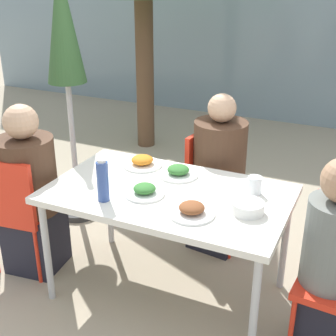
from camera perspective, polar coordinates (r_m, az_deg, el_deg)
name	(u,v)px	position (r m, az deg, el deg)	size (l,w,h in m)	color
ground_plane	(168,291)	(3.18, 0.00, -14.82)	(24.00, 24.00, 0.00)	tan
building_facade	(304,5)	(6.37, 16.23, 18.51)	(10.00, 0.20, 3.00)	gray
dining_table	(168,200)	(2.81, 0.00, -3.87)	(1.43, 0.85, 0.74)	silver
chair_left	(18,206)	(3.26, -17.84, -4.42)	(0.44, 0.44, 0.87)	red
person_left	(30,196)	(3.27, -16.42, -3.28)	(0.38, 0.38, 1.18)	black
person_right	(331,264)	(2.60, 19.21, -11.02)	(0.31, 0.31, 1.15)	black
chair_far	(212,179)	(3.49, 5.36, -1.36)	(0.45, 0.45, 0.87)	red
person_far	(219,179)	(3.40, 6.19, -1.34)	(0.38, 0.38, 1.18)	black
closed_umbrella	(64,41)	(3.67, -12.54, 14.86)	(0.36, 0.36, 2.03)	#333333
plate_0	(178,172)	(2.97, 1.26, -0.47)	(0.25, 0.25, 0.07)	white
plate_1	(142,162)	(3.12, -3.15, 0.74)	(0.26, 0.26, 0.07)	white
plate_2	(145,191)	(2.73, -2.87, -2.79)	(0.24, 0.24, 0.07)	white
plate_3	(192,210)	(2.52, 2.91, -5.16)	(0.25, 0.25, 0.07)	white
bottle	(103,181)	(2.65, -7.96, -1.56)	(0.07, 0.07, 0.25)	#334C8E
drinking_cup	(255,185)	(2.77, 10.52, -2.08)	(0.08, 0.08, 0.11)	white
salad_bowl	(248,207)	(2.57, 9.72, -4.75)	(0.18, 0.18, 0.06)	white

